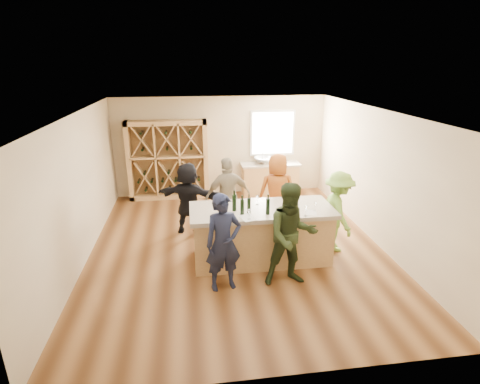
{
  "coord_description": "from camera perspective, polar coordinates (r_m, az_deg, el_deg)",
  "views": [
    {
      "loc": [
        -0.9,
        -7.03,
        3.72
      ],
      "look_at": [
        0.1,
        0.2,
        1.15
      ],
      "focal_mm": 28.0,
      "sensor_mm": 36.0,
      "label": 1
    }
  ],
  "objects": [
    {
      "name": "sink",
      "position": [
        10.79,
        3.61,
        4.82
      ],
      "size": [
        0.54,
        0.54,
        0.19
      ],
      "primitive_type": "imported",
      "color": "silver",
      "rests_on": "back_counter_top"
    },
    {
      "name": "wall_back",
      "position": [
        10.87,
        -2.97,
        7.04
      ],
      "size": [
        6.0,
        0.1,
        2.8
      ],
      "primitive_type": "cube",
      "color": "#CBB693",
      "rests_on": "ground"
    },
    {
      "name": "person_far_left",
      "position": [
        8.41,
        -7.85,
        -0.95
      ],
      "size": [
        1.62,
        1.04,
        1.64
      ],
      "primitive_type": "imported",
      "rotation": [
        0.0,
        0.0,
        2.79
      ],
      "color": "black",
      "rests_on": "floor"
    },
    {
      "name": "wall_right",
      "position": [
        8.39,
        20.59,
        2.08
      ],
      "size": [
        0.1,
        7.0,
        2.8
      ],
      "primitive_type": "cube",
      "color": "#CBB693",
      "rests_on": "ground"
    },
    {
      "name": "back_counter_base",
      "position": [
        10.99,
        4.57,
        1.91
      ],
      "size": [
        1.6,
        0.58,
        0.86
      ],
      "primitive_type": "cube",
      "color": "tan",
      "rests_on": "floor"
    },
    {
      "name": "wine_glass_d",
      "position": [
        7.07,
        7.35,
        -1.85
      ],
      "size": [
        0.08,
        0.08,
        0.2
      ],
      "primitive_type": "cone",
      "rotation": [
        0.0,
        0.0,
        -0.13
      ],
      "color": "white",
      "rests_on": "tasting_counter_top"
    },
    {
      "name": "ceiling",
      "position": [
        7.14,
        -0.59,
        12.39
      ],
      "size": [
        6.0,
        7.0,
        0.1
      ],
      "primitive_type": "cube",
      "color": "white",
      "rests_on": "ground"
    },
    {
      "name": "tasting_counter_base",
      "position": [
        7.33,
        3.25,
        -6.68
      ],
      "size": [
        2.6,
        1.0,
        1.0
      ],
      "primitive_type": "cube",
      "color": "tan",
      "rests_on": "floor"
    },
    {
      "name": "wine_glass_e",
      "position": [
        7.06,
        11.33,
        -2.24
      ],
      "size": [
        0.08,
        0.08,
        0.16
      ],
      "primitive_type": "cone",
      "rotation": [
        0.0,
        0.0,
        0.43
      ],
      "color": "white",
      "rests_on": "tasting_counter_top"
    },
    {
      "name": "window_pane",
      "position": [
        10.92,
        5.01,
        8.92
      ],
      "size": [
        1.18,
        0.01,
        1.18
      ],
      "primitive_type": "cube",
      "color": "white",
      "rests_on": "wall_back"
    },
    {
      "name": "person_far_mid",
      "position": [
        8.29,
        -1.83,
        -0.65
      ],
      "size": [
        1.11,
        0.71,
        1.76
      ],
      "primitive_type": "imported",
      "rotation": [
        0.0,
        0.0,
        3.32
      ],
      "color": "gray",
      "rests_on": "floor"
    },
    {
      "name": "wine_rack",
      "position": [
        10.65,
        -10.9,
        4.79
      ],
      "size": [
        2.2,
        0.45,
        2.2
      ],
      "primitive_type": "cube",
      "color": "tan",
      "rests_on": "floor"
    },
    {
      "name": "tasting_menu_b",
      "position": [
        6.77,
        6.28,
        -3.68
      ],
      "size": [
        0.3,
        0.36,
        0.0
      ],
      "primitive_type": "cube",
      "rotation": [
        0.0,
        0.0,
        -0.29
      ],
      "color": "white",
      "rests_on": "tasting_counter_top"
    },
    {
      "name": "faucet",
      "position": [
        10.95,
        3.43,
        5.35
      ],
      "size": [
        0.02,
        0.02,
        0.3
      ],
      "primitive_type": "cylinder",
      "color": "silver",
      "rests_on": "back_counter_top"
    },
    {
      "name": "wine_bottle_c",
      "position": [
        6.91,
        -0.88,
        -1.64
      ],
      "size": [
        0.1,
        0.1,
        0.32
      ],
      "primitive_type": "cylinder",
      "rotation": [
        0.0,
        0.0,
        -0.28
      ],
      "color": "black",
      "rests_on": "tasting_counter_top"
    },
    {
      "name": "person_near_left",
      "position": [
        6.29,
        -2.54,
        -7.74
      ],
      "size": [
        0.7,
        0.57,
        1.71
      ],
      "primitive_type": "imported",
      "rotation": [
        0.0,
        0.0,
        0.2
      ],
      "color": "#191E38",
      "rests_on": "floor"
    },
    {
      "name": "back_counter_top",
      "position": [
        10.86,
        4.63,
        4.23
      ],
      "size": [
        1.7,
        0.62,
        0.06
      ],
      "primitive_type": "cube",
      "color": "#B2A492",
      "rests_on": "back_counter_base"
    },
    {
      "name": "wall_front",
      "position": [
        4.28,
        5.74,
        -13.53
      ],
      "size": [
        6.0,
        0.1,
        2.8
      ],
      "primitive_type": "cube",
      "color": "#CBB693",
      "rests_on": "ground"
    },
    {
      "name": "person_near_right",
      "position": [
        6.44,
        7.88,
        -6.56
      ],
      "size": [
        0.9,
        0.5,
        1.84
      ],
      "primitive_type": "imported",
      "rotation": [
        0.0,
        0.0,
        0.01
      ],
      "color": "#263319",
      "rests_on": "floor"
    },
    {
      "name": "tasting_counter_top",
      "position": [
        7.11,
        3.34,
        -2.77
      ],
      "size": [
        2.72,
        1.12,
        0.08
      ],
      "primitive_type": "cube",
      "color": "#B2A492",
      "rests_on": "tasting_counter_base"
    },
    {
      "name": "wine_bottle_e",
      "position": [
        6.84,
        1.37,
        -2.08
      ],
      "size": [
        0.07,
        0.07,
        0.28
      ],
      "primitive_type": "cylinder",
      "rotation": [
        0.0,
        0.0,
        -0.08
      ],
      "color": "black",
      "rests_on": "tasting_counter_top"
    },
    {
      "name": "floor",
      "position": [
        8.03,
        -0.52,
        -8.61
      ],
      "size": [
        6.0,
        7.0,
        0.1
      ],
      "primitive_type": "cube",
      "color": "brown",
      "rests_on": "ground"
    },
    {
      "name": "window_frame",
      "position": [
        10.95,
        4.97,
        8.96
      ],
      "size": [
        1.3,
        0.06,
        1.3
      ],
      "primitive_type": "cube",
      "color": "white",
      "rests_on": "wall_back"
    },
    {
      "name": "wall_left",
      "position": [
        7.71,
        -23.65,
        0.2
      ],
      "size": [
        0.1,
        7.0,
        2.8
      ],
      "primitive_type": "cube",
      "color": "#CBB693",
      "rests_on": "ground"
    },
    {
      "name": "wine_bottle_a",
      "position": [
        6.77,
        -3.01,
        -2.19
      ],
      "size": [
        0.08,
        0.08,
        0.31
      ],
      "primitive_type": "cylinder",
      "rotation": [
        0.0,
        0.0,
        -0.12
      ],
      "color": "black",
      "rests_on": "tasting_counter_top"
    },
    {
      "name": "person_server",
      "position": [
        7.83,
        14.67,
        -2.91
      ],
      "size": [
        0.51,
        1.08,
        1.67
      ],
      "primitive_type": "imported",
      "rotation": [
        0.0,
        0.0,
        1.58
      ],
      "color": "#8CC64C",
      "rests_on": "floor"
    },
    {
      "name": "wine_glass_a",
      "position": [
        6.57,
        1.39,
        -3.47
      ],
      "size": [
        0.08,
        0.08,
        0.18
      ],
      "primitive_type": "cone",
      "rotation": [
        0.0,
        0.0,
        0.24
      ],
      "color": "white",
      "rests_on": "tasting_counter_top"
    },
    {
      "name": "wine_glass_f",
      "position": [
        7.24,
        2.66,
        -1.25
      ],
      "size": [
        0.07,
        0.07,
        0.18
      ],
      "primitive_type": "cone",
      "color": "white",
      "rests_on": "tasting_counter_top"
    },
    {
      "name": "tasting_menu_a",
      "position": [
        6.66,
        1.21,
        -3.94
      ],
      "size": [
        0.32,
        0.38,
        0.0
      ],
      "primitive_type": "cube",
      "rotation": [
        0.0,
        0.0,
        0.28
      ],
      "color": "white",
      "rests_on": "tasting_counter_top"
    },
    {
      "name": "person_far_right",
      "position": [
        8.58,
        5.67,
        0.02
      ],
      "size": [
        0.89,
        0.59,
        1.78
      ],
      "primitive_type": "imported",
      "rotation": [
        0.0,
        0.0,
        3.11
      ],
      "color": "#994C19",
      "rests_on": "floor"
    },
    {
      "name": "wine_bottle_d",
      "position": [
        6.76,
        0.34,
        -2.3
      ],
      "size": [
        0.09,
        0.09,
        0.28
      ],
      "primitive_type": "cylinder",
      "rotation": [
        0.0,
        0.0,
        0.43
      ],
      "color": "black",
      "rests_on": "tasting_counter_top"
    },
    {
      "name": "wine_glass_c",
      "position": [
        6.8,
        10.0,
        -2.84
      ],
      "size": [
        0.09,
        0.09,
        0.2
      ],
      "primitive_type": "cone",
      "rotation": [
        0.0,
        0.0,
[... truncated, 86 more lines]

